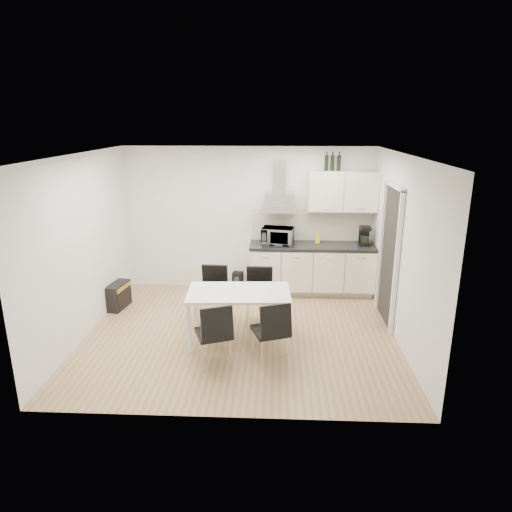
{
  "coord_description": "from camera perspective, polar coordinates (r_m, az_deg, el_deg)",
  "views": [
    {
      "loc": [
        0.51,
        -6.14,
        3.05
      ],
      "look_at": [
        0.21,
        0.33,
        1.1
      ],
      "focal_mm": 32.0,
      "sensor_mm": 36.0,
      "label": 1
    }
  ],
  "objects": [
    {
      "name": "ground",
      "position": [
        6.87,
        -1.93,
        -9.6
      ],
      "size": [
        4.5,
        4.5,
        0.0
      ],
      "primitive_type": "plane",
      "color": "tan",
      "rests_on": "ground"
    },
    {
      "name": "wall_back",
      "position": [
        8.34,
        -0.93,
        4.63
      ],
      "size": [
        4.5,
        0.1,
        2.6
      ],
      "primitive_type": "cube",
      "color": "silver",
      "rests_on": "ground"
    },
    {
      "name": "wall_front",
      "position": [
        4.52,
        -4.1,
        -6.05
      ],
      "size": [
        4.5,
        0.1,
        2.6
      ],
      "primitive_type": "cube",
      "color": "silver",
      "rests_on": "ground"
    },
    {
      "name": "wall_left",
      "position": [
        6.96,
        -20.85,
        1.06
      ],
      "size": [
        0.1,
        4.0,
        2.6
      ],
      "primitive_type": "cube",
      "color": "silver",
      "rests_on": "ground"
    },
    {
      "name": "wall_right",
      "position": [
        6.62,
        17.78,
        0.59
      ],
      "size": [
        0.1,
        4.0,
        2.6
      ],
      "primitive_type": "cube",
      "color": "silver",
      "rests_on": "ground"
    },
    {
      "name": "ceiling",
      "position": [
        6.18,
        -2.17,
        12.56
      ],
      "size": [
        4.5,
        4.5,
        0.0
      ],
      "primitive_type": "plane",
      "color": "white",
      "rests_on": "wall_back"
    },
    {
      "name": "doorway",
      "position": [
        7.18,
        16.21,
        -0.1
      ],
      "size": [
        0.08,
        1.04,
        2.1
      ],
      "primitive_type": "cube",
      "color": "white",
      "rests_on": "ground"
    },
    {
      "name": "kitchenette",
      "position": [
        8.21,
        7.26,
        0.92
      ],
      "size": [
        2.22,
        0.64,
        2.52
      ],
      "color": "beige",
      "rests_on": "ground"
    },
    {
      "name": "dining_table",
      "position": [
        6.39,
        -2.15,
        -5.13
      ],
      "size": [
        1.46,
        0.88,
        0.75
      ],
      "rotation": [
        0.0,
        0.0,
        0.05
      ],
      "color": "white",
      "rests_on": "ground"
    },
    {
      "name": "chair_far_left",
      "position": [
        7.09,
        -5.37,
        -4.93
      ],
      "size": [
        0.46,
        0.52,
        0.88
      ],
      "primitive_type": null,
      "rotation": [
        0.0,
        0.0,
        3.1
      ],
      "color": "black",
      "rests_on": "ground"
    },
    {
      "name": "chair_far_right",
      "position": [
        6.98,
        0.36,
        -5.2
      ],
      "size": [
        0.45,
        0.51,
        0.88
      ],
      "primitive_type": null,
      "rotation": [
        0.0,
        0.0,
        3.13
      ],
      "color": "black",
      "rests_on": "ground"
    },
    {
      "name": "chair_near_left",
      "position": [
        5.87,
        -5.32,
        -9.71
      ],
      "size": [
        0.59,
        0.63,
        0.88
      ],
      "primitive_type": null,
      "rotation": [
        0.0,
        0.0,
        0.37
      ],
      "color": "black",
      "rests_on": "ground"
    },
    {
      "name": "chair_near_right",
      "position": [
        5.92,
        1.79,
        -9.43
      ],
      "size": [
        0.59,
        0.62,
        0.88
      ],
      "primitive_type": null,
      "rotation": [
        0.0,
        0.0,
        0.36
      ],
      "color": "black",
      "rests_on": "ground"
    },
    {
      "name": "guitar_amp",
      "position": [
        8.0,
        -16.82,
        -4.75
      ],
      "size": [
        0.3,
        0.54,
        0.43
      ],
      "rotation": [
        0.0,
        0.0,
        -0.15
      ],
      "color": "black",
      "rests_on": "ground"
    },
    {
      "name": "floor_speaker",
      "position": [
        8.58,
        -2.3,
        -3.01
      ],
      "size": [
        0.21,
        0.19,
        0.31
      ],
      "primitive_type": "cube",
      "rotation": [
        0.0,
        0.0,
        -0.16
      ],
      "color": "black",
      "rests_on": "ground"
    }
  ]
}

